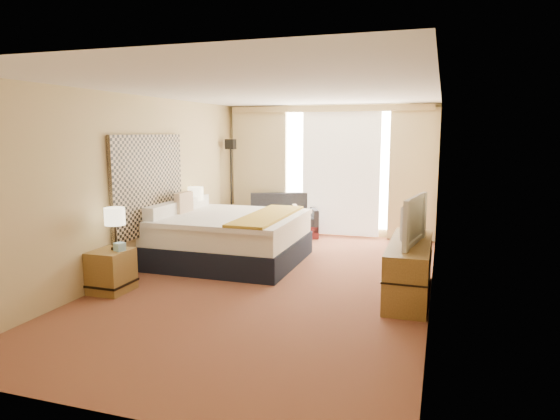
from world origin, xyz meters
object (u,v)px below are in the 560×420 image
(bed, at_px, (228,237))
(lamp_right, at_px, (196,194))
(nightstand_left, at_px, (111,271))
(floor_lamp, at_px, (231,167))
(nightstand_right, at_px, (200,234))
(television, at_px, (406,220))
(desk_chair, at_px, (410,251))
(lamp_left, at_px, (115,217))
(loveseat, at_px, (283,222))
(media_dresser, at_px, (409,269))

(bed, distance_m, lamp_right, 1.20)
(nightstand_left, relative_size, floor_lamp, 0.28)
(nightstand_right, distance_m, television, 4.04)
(bed, xyz_separation_m, lamp_right, (-0.86, 0.58, 0.59))
(desk_chair, height_order, lamp_left, lamp_left)
(nightstand_right, xyz_separation_m, desk_chair, (3.67, -0.80, 0.16))
(loveseat, height_order, lamp_left, lamp_left)
(nightstand_left, xyz_separation_m, floor_lamp, (-0.03, 3.98, 1.09))
(loveseat, height_order, television, television)
(nightstand_left, distance_m, floor_lamp, 4.12)
(nightstand_right, xyz_separation_m, lamp_right, (-0.05, -0.02, 0.72))
(nightstand_right, height_order, floor_lamp, floor_lamp)
(floor_lamp, distance_m, desk_chair, 4.45)
(television, bearing_deg, lamp_left, 113.09)
(lamp_right, bearing_deg, nightstand_left, -88.76)
(bed, distance_m, television, 3.07)
(nightstand_left, relative_size, bed, 0.24)
(media_dresser, relative_size, desk_chair, 1.84)
(nightstand_right, bearing_deg, floor_lamp, 91.16)
(nightstand_left, bearing_deg, media_dresser, 15.84)
(loveseat, height_order, lamp_right, lamp_right)
(floor_lamp, xyz_separation_m, television, (3.68, -3.06, -0.37))
(nightstand_right, bearing_deg, television, -23.42)
(bed, distance_m, desk_chair, 2.87)
(media_dresser, bearing_deg, nightstand_left, -164.16)
(nightstand_right, bearing_deg, desk_chair, -12.35)
(bed, xyz_separation_m, desk_chair, (2.86, -0.20, 0.03))
(nightstand_left, relative_size, media_dresser, 0.31)
(desk_chair, bearing_deg, loveseat, 148.35)
(lamp_right, bearing_deg, bed, -34.11)
(media_dresser, relative_size, lamp_left, 3.25)
(lamp_left, bearing_deg, nightstand_left, -127.66)
(bed, bearing_deg, lamp_right, 145.89)
(nightstand_right, relative_size, lamp_right, 0.97)
(media_dresser, xyz_separation_m, desk_chair, (-0.03, 0.65, 0.09))
(floor_lamp, relative_size, television, 1.86)
(media_dresser, xyz_separation_m, loveseat, (-2.66, 3.04, -0.07))
(floor_lamp, bearing_deg, desk_chair, -31.66)
(bed, bearing_deg, nightstand_left, -113.04)
(lamp_left, relative_size, television, 0.53)
(lamp_left, height_order, lamp_right, lamp_right)
(television, bearing_deg, nightstand_right, 76.30)
(media_dresser, distance_m, television, 0.66)
(media_dresser, bearing_deg, bed, 163.62)
(bed, bearing_deg, lamp_left, -112.46)
(nightstand_left, bearing_deg, nightstand_right, 90.00)
(nightstand_right, relative_size, media_dresser, 0.31)
(loveseat, distance_m, television, 4.17)
(loveseat, xyz_separation_m, desk_chair, (2.64, -2.39, 0.16))
(loveseat, xyz_separation_m, lamp_right, (-1.09, -1.60, 0.71))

